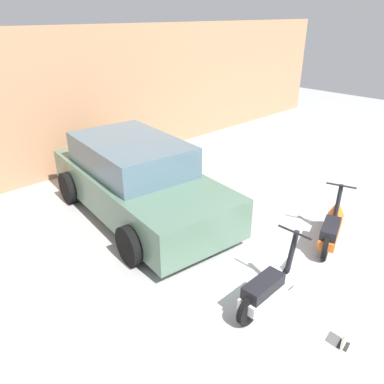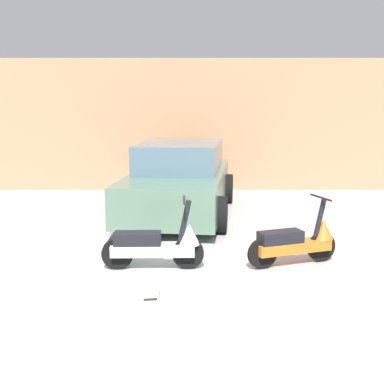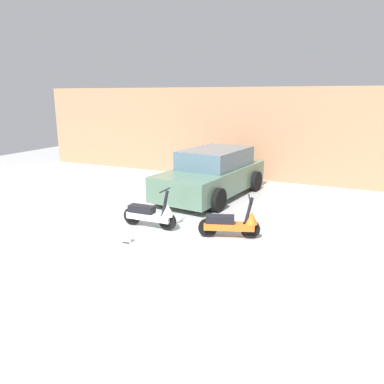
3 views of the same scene
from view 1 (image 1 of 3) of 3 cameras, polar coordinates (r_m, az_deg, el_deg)
name	(u,v)px [view 1 (image 1 of 3)]	position (r m, az deg, el deg)	size (l,w,h in m)	color
ground_plane	(350,297)	(6.04, 22.95, -14.58)	(28.00, 28.00, 0.00)	#B2B2B2
wall_back	(87,101)	(9.84, -15.75, 13.23)	(19.60, 0.12, 3.45)	tan
scooter_front_left	(275,282)	(5.42, 12.46, -13.19)	(1.44, 0.52, 1.00)	black
scooter_front_right	(332,225)	(6.99, 20.59, -4.80)	(1.35, 0.70, 0.98)	black
car_rear_left	(137,180)	(7.46, -8.33, 1.83)	(2.52, 4.58, 1.49)	#51705B
placard_near_left_scooter	(345,339)	(5.24, 22.27, -20.00)	(0.20, 0.14, 0.26)	black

